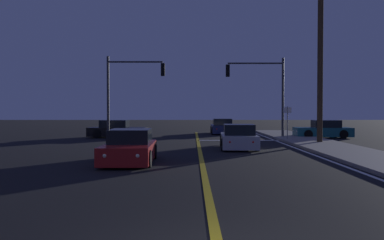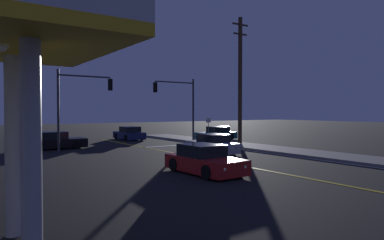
{
  "view_description": "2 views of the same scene",
  "coord_description": "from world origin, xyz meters",
  "px_view_note": "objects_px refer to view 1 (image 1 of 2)",
  "views": [
    {
      "loc": [
        -0.4,
        -5.52,
        2.13
      ],
      "look_at": [
        -0.51,
        18.63,
        1.52
      ],
      "focal_mm": 38.63,
      "sensor_mm": 36.0,
      "label": 1
    },
    {
      "loc": [
        -12.62,
        -2.1,
        2.92
      ],
      "look_at": [
        -0.12,
        16.05,
        2.35
      ],
      "focal_mm": 32.55,
      "sensor_mm": 36.0,
      "label": 2
    }
  ],
  "objects_px": {
    "car_mid_block_red": "(132,148)",
    "traffic_signal_near_right": "(264,84)",
    "car_parked_curb_silver": "(241,138)",
    "car_side_waiting_teal": "(326,130)",
    "traffic_signal_far_left": "(130,84)",
    "car_following_oncoming_black": "(119,130)",
    "utility_pole_right": "(322,54)",
    "street_sign_corner": "(289,118)",
    "car_lead_oncoming_navy": "(224,127)"
  },
  "relations": [
    {
      "from": "car_side_waiting_teal",
      "to": "street_sign_corner",
      "type": "distance_m",
      "value": 4.81
    },
    {
      "from": "car_side_waiting_teal",
      "to": "utility_pole_right",
      "type": "bearing_deg",
      "value": 161.71
    },
    {
      "from": "car_parked_curb_silver",
      "to": "car_side_waiting_teal",
      "type": "bearing_deg",
      "value": 52.24
    },
    {
      "from": "car_lead_oncoming_navy",
      "to": "car_parked_curb_silver",
      "type": "distance_m",
      "value": 13.91
    },
    {
      "from": "car_parked_curb_silver",
      "to": "car_mid_block_red",
      "type": "xyz_separation_m",
      "value": [
        -5.05,
        -5.92,
        0.0
      ]
    },
    {
      "from": "traffic_signal_near_right",
      "to": "street_sign_corner",
      "type": "distance_m",
      "value": 3.9
    },
    {
      "from": "car_parked_curb_silver",
      "to": "car_mid_block_red",
      "type": "height_order",
      "value": "same"
    },
    {
      "from": "traffic_signal_far_left",
      "to": "street_sign_corner",
      "type": "height_order",
      "value": "traffic_signal_far_left"
    },
    {
      "from": "traffic_signal_near_right",
      "to": "street_sign_corner",
      "type": "relative_size",
      "value": 2.55
    },
    {
      "from": "car_parked_curb_silver",
      "to": "utility_pole_right",
      "type": "height_order",
      "value": "utility_pole_right"
    },
    {
      "from": "traffic_signal_near_right",
      "to": "car_following_oncoming_black",
      "type": "bearing_deg",
      "value": -3.44
    },
    {
      "from": "traffic_signal_far_left",
      "to": "car_parked_curb_silver",
      "type": "bearing_deg",
      "value": -44.54
    },
    {
      "from": "car_mid_block_red",
      "to": "car_side_waiting_teal",
      "type": "bearing_deg",
      "value": -131.01
    },
    {
      "from": "car_lead_oncoming_navy",
      "to": "traffic_signal_near_right",
      "type": "relative_size",
      "value": 0.71
    },
    {
      "from": "car_mid_block_red",
      "to": "utility_pole_right",
      "type": "height_order",
      "value": "utility_pole_right"
    },
    {
      "from": "car_lead_oncoming_navy",
      "to": "traffic_signal_far_left",
      "type": "bearing_deg",
      "value": -135.37
    },
    {
      "from": "car_following_oncoming_black",
      "to": "utility_pole_right",
      "type": "relative_size",
      "value": 0.41
    },
    {
      "from": "traffic_signal_far_left",
      "to": "utility_pole_right",
      "type": "height_order",
      "value": "utility_pole_right"
    },
    {
      "from": "traffic_signal_near_right",
      "to": "utility_pole_right",
      "type": "xyz_separation_m",
      "value": [
        2.63,
        -5.39,
        1.55
      ]
    },
    {
      "from": "car_parked_curb_silver",
      "to": "car_mid_block_red",
      "type": "relative_size",
      "value": 0.98
    },
    {
      "from": "traffic_signal_far_left",
      "to": "street_sign_corner",
      "type": "distance_m",
      "value": 11.35
    },
    {
      "from": "car_lead_oncoming_navy",
      "to": "car_mid_block_red",
      "type": "distance_m",
      "value": 20.49
    },
    {
      "from": "car_following_oncoming_black",
      "to": "utility_pole_right",
      "type": "height_order",
      "value": "utility_pole_right"
    },
    {
      "from": "car_following_oncoming_black",
      "to": "car_lead_oncoming_navy",
      "type": "height_order",
      "value": "same"
    },
    {
      "from": "street_sign_corner",
      "to": "traffic_signal_far_left",
      "type": "bearing_deg",
      "value": 172.75
    },
    {
      "from": "traffic_signal_far_left",
      "to": "street_sign_corner",
      "type": "bearing_deg",
      "value": -7.25
    },
    {
      "from": "car_side_waiting_teal",
      "to": "car_mid_block_red",
      "type": "distance_m",
      "value": 19.23
    },
    {
      "from": "car_lead_oncoming_navy",
      "to": "car_parked_curb_silver",
      "type": "bearing_deg",
      "value": -89.9
    },
    {
      "from": "traffic_signal_near_right",
      "to": "car_lead_oncoming_navy",
      "type": "bearing_deg",
      "value": -64.95
    },
    {
      "from": "car_side_waiting_teal",
      "to": "car_mid_block_red",
      "type": "relative_size",
      "value": 0.99
    },
    {
      "from": "car_side_waiting_teal",
      "to": "street_sign_corner",
      "type": "bearing_deg",
      "value": 133.97
    },
    {
      "from": "car_mid_block_red",
      "to": "traffic_signal_near_right",
      "type": "bearing_deg",
      "value": -119.17
    },
    {
      "from": "car_lead_oncoming_navy",
      "to": "street_sign_corner",
      "type": "height_order",
      "value": "street_sign_corner"
    },
    {
      "from": "car_following_oncoming_black",
      "to": "traffic_signal_near_right",
      "type": "distance_m",
      "value": 11.51
    },
    {
      "from": "car_following_oncoming_black",
      "to": "traffic_signal_near_right",
      "type": "xyz_separation_m",
      "value": [
        10.97,
        -0.66,
        3.43
      ]
    },
    {
      "from": "car_parked_curb_silver",
      "to": "car_mid_block_red",
      "type": "bearing_deg",
      "value": -127.97
    },
    {
      "from": "car_parked_curb_silver",
      "to": "traffic_signal_near_right",
      "type": "relative_size",
      "value": 0.7
    },
    {
      "from": "car_mid_block_red",
      "to": "utility_pole_right",
      "type": "relative_size",
      "value": 0.4
    },
    {
      "from": "car_side_waiting_teal",
      "to": "car_parked_curb_silver",
      "type": "height_order",
      "value": "same"
    },
    {
      "from": "car_following_oncoming_black",
      "to": "car_side_waiting_teal",
      "type": "height_order",
      "value": "same"
    },
    {
      "from": "car_side_waiting_teal",
      "to": "traffic_signal_far_left",
      "type": "height_order",
      "value": "traffic_signal_far_left"
    },
    {
      "from": "traffic_signal_near_right",
      "to": "traffic_signal_far_left",
      "type": "xyz_separation_m",
      "value": [
        -9.78,
        -1.4,
        -0.05
      ]
    },
    {
      "from": "car_mid_block_red",
      "to": "car_following_oncoming_black",
      "type": "bearing_deg",
      "value": -78.5
    },
    {
      "from": "traffic_signal_near_right",
      "to": "traffic_signal_far_left",
      "type": "height_order",
      "value": "traffic_signal_near_right"
    },
    {
      "from": "car_mid_block_red",
      "to": "traffic_signal_near_right",
      "type": "distance_m",
      "value": 16.6
    },
    {
      "from": "car_lead_oncoming_navy",
      "to": "car_mid_block_red",
      "type": "height_order",
      "value": "same"
    },
    {
      "from": "car_lead_oncoming_navy",
      "to": "car_parked_curb_silver",
      "type": "height_order",
      "value": "same"
    },
    {
      "from": "car_side_waiting_teal",
      "to": "traffic_signal_far_left",
      "type": "bearing_deg",
      "value": 98.46
    },
    {
      "from": "car_lead_oncoming_navy",
      "to": "car_following_oncoming_black",
      "type": "bearing_deg",
      "value": -149.16
    },
    {
      "from": "utility_pole_right",
      "to": "street_sign_corner",
      "type": "relative_size",
      "value": 4.61
    }
  ]
}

